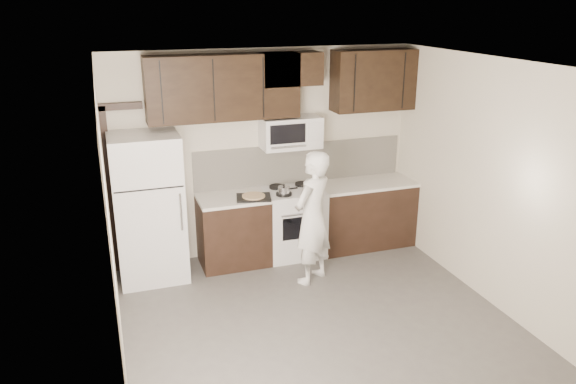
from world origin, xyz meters
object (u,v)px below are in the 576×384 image
stove (293,222)px  microwave (291,132)px  refrigerator (149,208)px  person (312,218)px

stove → microwave: 1.20m
refrigerator → microwave: bearing=5.1°
stove → refrigerator: bearing=-178.5°
microwave → refrigerator: 2.00m
person → refrigerator: bearing=-56.9°
stove → refrigerator: size_ratio=0.52×
microwave → refrigerator: bearing=-174.9°
stove → person: 0.85m
microwave → refrigerator: (-1.85, -0.17, -0.75)m
stove → microwave: (-0.00, 0.12, 1.19)m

